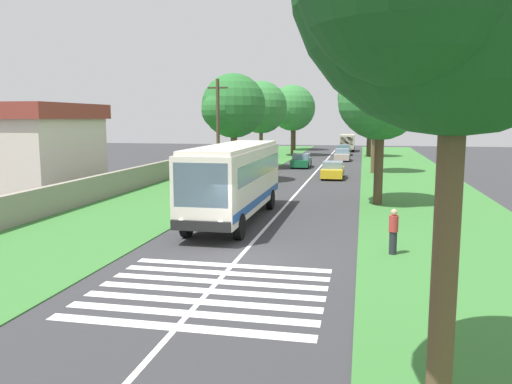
% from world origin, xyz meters
% --- Properties ---
extents(ground, '(160.00, 160.00, 0.00)m').
position_xyz_m(ground, '(0.00, 0.00, 0.00)').
color(ground, '#333335').
extents(grass_verge_left, '(120.00, 8.00, 0.04)m').
position_xyz_m(grass_verge_left, '(15.00, 8.20, 0.02)').
color(grass_verge_left, '#387533').
rests_on(grass_verge_left, ground).
extents(grass_verge_right, '(120.00, 8.00, 0.04)m').
position_xyz_m(grass_verge_right, '(15.00, -8.20, 0.02)').
color(grass_verge_right, '#387533').
rests_on(grass_verge_right, ground).
extents(centre_line, '(110.00, 0.16, 0.01)m').
position_xyz_m(centre_line, '(15.00, 0.00, 0.00)').
color(centre_line, silver).
rests_on(centre_line, ground).
extents(coach_bus, '(11.16, 2.62, 3.73)m').
position_xyz_m(coach_bus, '(6.66, 1.80, 2.15)').
color(coach_bus, silver).
rests_on(coach_bus, ground).
extents(zebra_crossing, '(5.85, 6.80, 0.01)m').
position_xyz_m(zebra_crossing, '(-3.76, 0.00, 0.00)').
color(zebra_crossing, silver).
rests_on(zebra_crossing, ground).
extents(trailing_car_0, '(4.30, 1.78, 1.43)m').
position_xyz_m(trailing_car_0, '(25.87, -1.87, 0.67)').
color(trailing_car_0, gold).
rests_on(trailing_car_0, ground).
extents(trailing_car_1, '(4.30, 1.78, 1.43)m').
position_xyz_m(trailing_car_1, '(34.98, 1.86, 0.67)').
color(trailing_car_1, '#145933').
rests_on(trailing_car_1, ground).
extents(trailing_car_2, '(4.30, 1.78, 1.43)m').
position_xyz_m(trailing_car_2, '(44.47, -1.91, 0.67)').
color(trailing_car_2, '#B7A893').
rests_on(trailing_car_2, ground).
extents(trailing_car_3, '(4.30, 1.78, 1.43)m').
position_xyz_m(trailing_car_3, '(54.05, -1.74, 0.67)').
color(trailing_car_3, '#145933').
rests_on(trailing_car_3, ground).
extents(trailing_minibus_0, '(6.00, 2.14, 2.53)m').
position_xyz_m(trailing_minibus_0, '(62.67, -1.93, 1.55)').
color(trailing_minibus_0, '#BFB299').
rests_on(trailing_minibus_0, ground).
extents(roadside_tree_left_0, '(7.11, 5.79, 9.96)m').
position_xyz_m(roadside_tree_left_0, '(63.42, 6.53, 6.91)').
color(roadside_tree_left_0, '#3D2D1E').
rests_on(roadside_tree_left_0, grass_verge_left).
extents(roadside_tree_left_1, '(5.74, 5.00, 8.44)m').
position_xyz_m(roadside_tree_left_1, '(21.94, 5.76, 5.84)').
color(roadside_tree_left_1, brown).
rests_on(roadside_tree_left_1, grass_verge_left).
extents(roadside_tree_left_2, '(6.86, 6.07, 9.36)m').
position_xyz_m(roadside_tree_left_2, '(51.52, 5.17, 6.23)').
color(roadside_tree_left_2, '#4C3826').
rests_on(roadside_tree_left_2, grass_verge_left).
extents(roadside_tree_left_3, '(6.32, 5.19, 8.62)m').
position_xyz_m(roadside_tree_left_3, '(32.98, 5.85, 5.93)').
color(roadside_tree_left_3, brown).
rests_on(roadside_tree_left_3, grass_verge_left).
extents(roadside_tree_right_1, '(5.57, 4.81, 8.27)m').
position_xyz_m(roadside_tree_right_1, '(51.31, -4.94, 5.76)').
color(roadside_tree_right_1, '#3D2D1E').
rests_on(roadside_tree_right_1, grass_verge_right).
extents(roadside_tree_right_2, '(5.12, 4.42, 10.11)m').
position_xyz_m(roadside_tree_right_2, '(30.80, -5.19, 7.78)').
color(roadside_tree_right_2, brown).
rests_on(roadside_tree_right_2, grass_verge_right).
extents(roadside_tree_right_3, '(6.11, 4.89, 8.60)m').
position_xyz_m(roadside_tree_right_3, '(12.98, -5.09, 6.03)').
color(roadside_tree_right_3, '#4C3826').
rests_on(roadside_tree_right_3, grass_verge_right).
extents(utility_pole, '(0.24, 1.40, 7.63)m').
position_xyz_m(utility_pole, '(16.92, 5.55, 4.00)').
color(utility_pole, '#473828').
rests_on(utility_pole, grass_verge_left).
extents(roadside_wall, '(70.00, 0.40, 1.50)m').
position_xyz_m(roadside_wall, '(20.00, 11.60, 0.79)').
color(roadside_wall, gray).
rests_on(roadside_wall, grass_verge_left).
extents(roadside_building, '(9.40, 7.19, 6.05)m').
position_xyz_m(roadside_building, '(15.79, 18.96, 3.10)').
color(roadside_building, beige).
rests_on(roadside_building, ground).
extents(pedestrian, '(0.34, 0.34, 1.69)m').
position_xyz_m(pedestrian, '(1.46, -5.48, 0.91)').
color(pedestrian, '#26262D').
rests_on(pedestrian, grass_verge_right).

